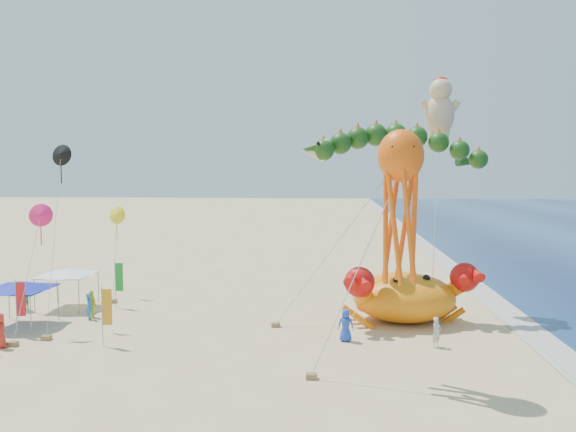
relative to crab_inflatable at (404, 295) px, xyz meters
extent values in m
plane|color=#D1B784|center=(-5.04, -2.84, -1.63)|extent=(320.00, 320.00, 0.00)
plane|color=silver|center=(6.96, -2.84, -1.62)|extent=(320.00, 320.00, 0.00)
ellipsoid|color=orange|center=(0.00, 0.13, -0.14)|extent=(7.47, 6.75, 2.98)
sphere|color=red|center=(-3.33, -1.12, 1.18)|extent=(1.77, 1.77, 1.77)
sphere|color=black|center=(-0.94, -0.91, 1.18)|extent=(0.46, 0.46, 0.46)
sphere|color=red|center=(3.33, -1.12, 1.18)|extent=(1.77, 1.77, 1.77)
sphere|color=black|center=(0.94, -0.91, 1.18)|extent=(0.46, 0.46, 0.46)
cone|color=#183F11|center=(-5.72, 1.24, 8.91)|extent=(1.62, 1.20, 1.33)
cylinder|color=#B2B2B2|center=(-3.98, -0.28, 3.39)|extent=(7.45, 3.09, 9.76)
cube|color=olive|center=(-7.68, -1.80, -1.50)|extent=(0.50, 0.35, 0.25)
ellipsoid|color=#ECBA90|center=(2.63, 4.02, 11.25)|extent=(1.89, 1.56, 2.78)
sphere|color=#ECBA90|center=(2.63, 3.85, 12.88)|extent=(1.45, 1.45, 1.45)
ellipsoid|color=red|center=(2.63, 3.93, 13.39)|extent=(0.94, 0.94, 0.66)
cylinder|color=#B2B2B2|center=(2.15, 2.20, 4.33)|extent=(1.00, 3.68, 11.63)
cube|color=olive|center=(1.68, 0.39, -1.50)|extent=(0.50, 0.35, 0.25)
ellipsoid|color=#FF5D0D|center=(-1.50, -9.87, 8.18)|extent=(1.97, 1.77, 2.26)
cylinder|color=#B2B2B2|center=(-3.38, -9.91, 3.03)|extent=(3.79, 0.12, 9.02)
cube|color=olive|center=(-5.26, -9.95, -1.50)|extent=(0.50, 0.35, 0.25)
cylinder|color=gray|center=(-21.23, -4.46, -0.53)|extent=(0.06, 0.06, 2.20)
cylinder|color=gray|center=(-24.41, -1.27, -0.53)|extent=(0.06, 0.06, 2.20)
cylinder|color=gray|center=(-21.23, -1.27, -0.53)|extent=(0.06, 0.06, 2.20)
cube|color=#131DAD|center=(-22.82, -2.86, 0.61)|extent=(3.43, 3.43, 0.08)
cone|color=#131DAD|center=(-22.82, -2.86, 0.85)|extent=(3.77, 3.77, 0.45)
cylinder|color=gray|center=(-23.58, 0.19, -0.53)|extent=(0.06, 0.06, 2.20)
cylinder|color=gray|center=(-20.60, 0.19, -0.53)|extent=(0.06, 0.06, 2.20)
cylinder|color=gray|center=(-23.58, 3.17, -0.53)|extent=(0.06, 0.06, 2.20)
cylinder|color=gray|center=(-20.60, 3.17, -0.53)|extent=(0.06, 0.06, 2.20)
cube|color=white|center=(-22.09, 1.68, 0.61)|extent=(3.22, 3.22, 0.08)
cone|color=white|center=(-22.09, 1.68, 0.85)|extent=(3.54, 3.54, 0.45)
cylinder|color=gray|center=(-16.35, -6.18, -0.03)|extent=(0.05, 0.05, 3.20)
cube|color=orange|center=(-16.07, -6.18, 0.47)|extent=(0.50, 0.04, 1.90)
cylinder|color=gray|center=(-21.85, -4.80, -0.03)|extent=(0.05, 0.05, 3.20)
cube|color=red|center=(-21.57, -4.80, 0.47)|extent=(0.50, 0.04, 1.90)
cylinder|color=gray|center=(-18.88, 1.98, -0.03)|extent=(0.05, 0.05, 3.20)
cube|color=green|center=(-18.60, 1.98, 0.47)|extent=(0.50, 0.04, 1.90)
imported|color=silver|center=(-24.77, 0.89, -0.79)|extent=(0.75, 0.90, 1.69)
imported|color=red|center=(-21.55, -6.86, -0.71)|extent=(1.07, 0.96, 1.84)
imported|color=beige|center=(1.06, -4.94, -0.83)|extent=(0.68, 0.68, 1.60)
imported|color=#F7F72B|center=(-19.43, -0.57, -0.77)|extent=(1.04, 0.97, 1.72)
imported|color=blue|center=(-19.36, -1.07, -0.80)|extent=(0.64, 0.72, 1.65)
imported|color=#246E37|center=(-24.58, 0.58, -0.77)|extent=(1.28, 1.02, 1.73)
imported|color=blue|center=(-3.63, -4.25, -0.75)|extent=(0.91, 0.63, 1.76)
cone|color=black|center=(-20.58, -1.67, 8.52)|extent=(1.30, 0.51, 1.32)
cylinder|color=#B2B2B2|center=(-20.33, -3.17, 3.47)|extent=(0.55, 3.04, 9.91)
cube|color=olive|center=(-20.08, -4.67, -1.50)|extent=(0.50, 0.35, 0.25)
cone|color=#FE1C6B|center=(-20.69, -4.04, 5.10)|extent=(1.30, 0.51, 1.32)
cylinder|color=#B2B2B2|center=(-20.44, -5.54, 1.76)|extent=(0.55, 3.04, 6.49)
cube|color=olive|center=(-20.19, -7.04, -1.50)|extent=(0.50, 0.35, 0.25)
cone|color=yellow|center=(-20.14, 5.62, 4.34)|extent=(1.30, 0.51, 1.32)
cylinder|color=#B2B2B2|center=(-19.89, 4.12, 1.38)|extent=(0.55, 3.04, 5.74)
cube|color=olive|center=(-19.64, 2.62, -1.50)|extent=(0.50, 0.35, 0.25)
camera|label=1|loc=(-4.35, -34.08, 7.53)|focal=35.00mm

